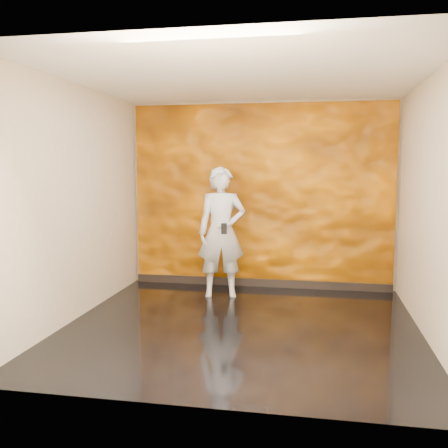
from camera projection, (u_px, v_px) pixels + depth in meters
room at (242, 205)px, 5.59m from camera, size 4.02×4.02×2.81m
feature_wall at (261, 196)px, 7.51m from camera, size 3.90×0.06×2.75m
baseboard at (260, 283)px, 7.62m from camera, size 3.90×0.04×0.12m
man at (222, 232)px, 6.99m from camera, size 0.74×0.57×1.82m
phone at (224, 229)px, 6.72m from camera, size 0.08×0.03×0.15m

